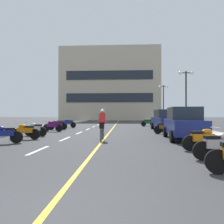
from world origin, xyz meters
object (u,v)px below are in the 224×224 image
at_px(street_lamp_far, 163,95).
at_px(motorcycle_7, 52,126).
at_px(motorcycle_6, 166,127).
at_px(motorcycle_10, 148,122).
at_px(street_lamp_mid, 186,86).
at_px(motorcycle_4, 25,131).
at_px(motorcycle_5, 35,129).
at_px(motorcycle_2, 203,139).
at_px(motorcycle_3, 4,134).
at_px(motorcycle_9, 68,123).
at_px(parked_car_near, 184,123).
at_px(parked_car_mid, 165,120).
at_px(motorcycle_1, 220,145).
at_px(motorcycle_8, 57,125).
at_px(cyclist_rider, 102,124).

height_order(street_lamp_far, motorcycle_7, street_lamp_far).
distance_m(motorcycle_6, motorcycle_10, 9.64).
bearing_deg(street_lamp_mid, motorcycle_4, -141.61).
xyz_separation_m(motorcycle_5, motorcycle_7, (-0.05, 3.59, 0.00)).
distance_m(motorcycle_2, motorcycle_3, 9.02).
height_order(street_lamp_mid, motorcycle_5, street_lamp_mid).
bearing_deg(motorcycle_9, parked_car_near, -47.76).
distance_m(parked_car_near, motorcycle_4, 8.97).
bearing_deg(motorcycle_5, motorcycle_9, 90.22).
xyz_separation_m(street_lamp_far, motorcycle_7, (-11.42, -14.40, -3.59)).
height_order(parked_car_mid, motorcycle_3, parked_car_mid).
relative_size(parked_car_mid, motorcycle_1, 2.53).
height_order(motorcycle_4, motorcycle_5, same).
relative_size(motorcycle_2, motorcycle_9, 1.02).
height_order(parked_car_near, motorcycle_8, parked_car_near).
bearing_deg(street_lamp_mid, motorcycle_7, -162.36).
bearing_deg(motorcycle_8, motorcycle_4, -86.87).
relative_size(motorcycle_2, motorcycle_7, 0.99).
height_order(street_lamp_mid, motorcycle_6, street_lamp_mid).
bearing_deg(motorcycle_5, street_lamp_mid, 32.14).
relative_size(motorcycle_4, motorcycle_7, 1.00).
xyz_separation_m(motorcycle_3, motorcycle_7, (-0.00, 7.24, 0.00)).
bearing_deg(street_lamp_mid, motorcycle_3, -136.82).
height_order(parked_car_near, motorcycle_3, parked_car_near).
height_order(parked_car_near, motorcycle_4, parked_car_near).
xyz_separation_m(street_lamp_mid, motorcycle_5, (-11.62, -7.30, -3.57)).
bearing_deg(motorcycle_3, street_lamp_mid, 43.18).
distance_m(street_lamp_far, motorcycle_9, 15.15).
height_order(street_lamp_mid, motorcycle_3, street_lamp_mid).
relative_size(motorcycle_5, motorcycle_10, 1.00).
bearing_deg(motorcycle_8, parked_car_mid, 0.20).
distance_m(motorcycle_8, motorcycle_9, 3.10).
bearing_deg(parked_car_mid, parked_car_near, -92.00).
bearing_deg(motorcycle_9, motorcycle_5, -89.78).
xyz_separation_m(motorcycle_6, motorcycle_10, (-0.22, 9.63, 0.00)).
height_order(motorcycle_8, cyclist_rider, cyclist_rider).
relative_size(parked_car_near, motorcycle_2, 2.55).
bearing_deg(motorcycle_9, parked_car_mid, -18.04).
bearing_deg(street_lamp_far, parked_car_near, -96.68).
bearing_deg(motorcycle_9, motorcycle_4, -88.98).
distance_m(street_lamp_mid, motorcycle_3, 16.40).
distance_m(street_lamp_far, motorcycle_6, 16.62).
height_order(street_lamp_mid, parked_car_mid, street_lamp_mid).
height_order(motorcycle_3, motorcycle_9, same).
relative_size(parked_car_near, motorcycle_4, 2.52).
relative_size(street_lamp_mid, motorcycle_8, 3.21).
distance_m(motorcycle_1, motorcycle_6, 8.95).
xyz_separation_m(motorcycle_3, motorcycle_10, (8.56, 15.27, 0.00)).
bearing_deg(motorcycle_8, street_lamp_mid, 8.15).
bearing_deg(motorcycle_5, parked_car_mid, 31.08).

